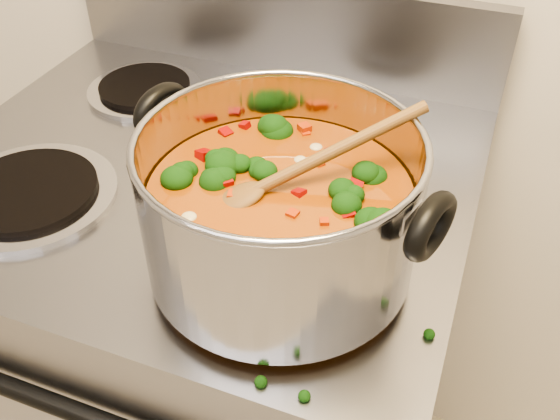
{
  "coord_description": "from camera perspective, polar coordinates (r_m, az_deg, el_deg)",
  "views": [
    {
      "loc": [
        0.37,
        0.53,
        1.44
      ],
      "look_at": [
        0.19,
        1.0,
        1.01
      ],
      "focal_mm": 40.0,
      "sensor_mm": 36.0,
      "label": 1
    }
  ],
  "objects": [
    {
      "name": "stockpot",
      "position": [
        0.66,
        0.0,
        0.06
      ],
      "size": [
        0.36,
        0.3,
        0.18
      ],
      "rotation": [
        0.0,
        0.0,
        -0.27
      ],
      "color": "#9898A0",
      "rests_on": "electric_range"
    },
    {
      "name": "wooden_spoon",
      "position": [
        0.64,
        0.63,
        3.24
      ],
      "size": [
        0.2,
        0.17,
        0.09
      ],
      "rotation": [
        0.0,
        0.0,
        0.69
      ],
      "color": "brown",
      "rests_on": "stockpot"
    },
    {
      "name": "electric_range",
      "position": [
        1.21,
        -5.33,
        -13.41
      ],
      "size": [
        0.75,
        0.68,
        1.08
      ],
      "color": "gray",
      "rests_on": "ground"
    },
    {
      "name": "cooktop_crumbs",
      "position": [
        0.71,
        0.7,
        -6.19
      ],
      "size": [
        0.36,
        0.27,
        0.01
      ],
      "color": "black",
      "rests_on": "electric_range"
    }
  ]
}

